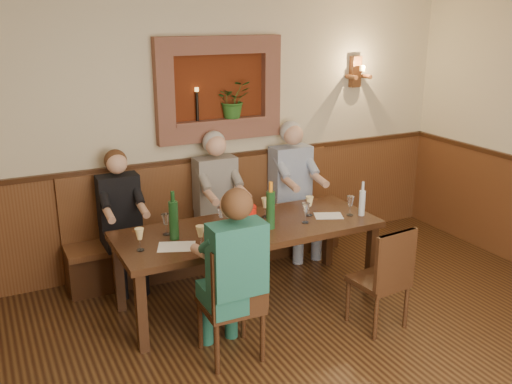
% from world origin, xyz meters
% --- Properties ---
extents(room_shell, '(6.04, 6.04, 2.82)m').
position_xyz_m(room_shell, '(0.00, 0.00, 1.89)').
color(room_shell, beige).
rests_on(room_shell, ground).
extents(wainscoting, '(6.02, 6.02, 1.15)m').
position_xyz_m(wainscoting, '(0.00, -0.00, 0.59)').
color(wainscoting, '#5B321A').
rests_on(wainscoting, ground).
extents(wall_niche, '(1.36, 0.30, 1.06)m').
position_xyz_m(wall_niche, '(0.24, 2.94, 1.81)').
color(wall_niche, '#561F0C').
rests_on(wall_niche, ground).
extents(wall_sconce, '(0.25, 0.20, 0.35)m').
position_xyz_m(wall_sconce, '(1.90, 2.93, 1.94)').
color(wall_sconce, '#5B321A').
rests_on(wall_sconce, ground).
extents(dining_table, '(2.40, 0.90, 0.75)m').
position_xyz_m(dining_table, '(0.00, 1.85, 0.68)').
color(dining_table, black).
rests_on(dining_table, ground).
extents(bench, '(3.00, 0.45, 1.11)m').
position_xyz_m(bench, '(0.00, 2.79, 0.33)').
color(bench, '#381E0F').
rests_on(bench, ground).
extents(chair_near_left, '(0.45, 0.45, 0.99)m').
position_xyz_m(chair_near_left, '(-0.51, 1.10, 0.29)').
color(chair_near_left, black).
rests_on(chair_near_left, ground).
extents(chair_near_right, '(0.44, 0.44, 0.92)m').
position_xyz_m(chair_near_right, '(0.81, 0.96, 0.27)').
color(chair_near_right, black).
rests_on(chair_near_right, ground).
extents(person_bench_left, '(0.40, 0.48, 1.37)m').
position_xyz_m(person_bench_left, '(-0.95, 2.69, 0.56)').
color(person_bench_left, black).
rests_on(person_bench_left, ground).
extents(person_bench_mid, '(0.43, 0.53, 1.45)m').
position_xyz_m(person_bench_mid, '(0.06, 2.69, 0.60)').
color(person_bench_mid, '#605958').
rests_on(person_bench_mid, ground).
extents(person_bench_right, '(0.45, 0.55, 1.48)m').
position_xyz_m(person_bench_right, '(0.97, 2.69, 0.62)').
color(person_bench_right, navy).
rests_on(person_bench_right, ground).
extents(person_chair_front, '(0.42, 0.52, 1.43)m').
position_xyz_m(person_chair_front, '(-0.51, 1.07, 0.59)').
color(person_chair_front, navy).
rests_on(person_chair_front, ground).
extents(spittoon_bucket, '(0.24, 0.24, 0.25)m').
position_xyz_m(spittoon_bucket, '(-0.10, 1.73, 0.87)').
color(spittoon_bucket, red).
rests_on(spittoon_bucket, dining_table).
extents(wine_bottle_green_a, '(0.08, 0.08, 0.43)m').
position_xyz_m(wine_bottle_green_a, '(0.16, 1.72, 0.93)').
color(wine_bottle_green_a, '#19471E').
rests_on(wine_bottle_green_a, dining_table).
extents(wine_bottle_green_b, '(0.09, 0.09, 0.43)m').
position_xyz_m(wine_bottle_green_b, '(-0.70, 1.87, 0.93)').
color(wine_bottle_green_b, '#19471E').
rests_on(wine_bottle_green_b, dining_table).
extents(water_bottle, '(0.08, 0.08, 0.33)m').
position_xyz_m(water_bottle, '(1.10, 1.64, 0.88)').
color(water_bottle, silver).
rests_on(water_bottle, dining_table).
extents(tasting_sheet_a, '(0.37, 0.32, 0.00)m').
position_xyz_m(tasting_sheet_a, '(-0.74, 1.70, 0.75)').
color(tasting_sheet_a, white).
rests_on(tasting_sheet_a, dining_table).
extents(tasting_sheet_b, '(0.31, 0.24, 0.00)m').
position_xyz_m(tasting_sheet_b, '(-0.03, 1.80, 0.75)').
color(tasting_sheet_b, white).
rests_on(tasting_sheet_b, dining_table).
extents(tasting_sheet_c, '(0.32, 0.28, 0.00)m').
position_xyz_m(tasting_sheet_c, '(0.80, 1.76, 0.75)').
color(tasting_sheet_c, white).
rests_on(tasting_sheet_c, dining_table).
extents(tasting_sheet_d, '(0.37, 0.31, 0.00)m').
position_xyz_m(tasting_sheet_d, '(-0.25, 1.57, 0.75)').
color(tasting_sheet_d, white).
rests_on(tasting_sheet_d, dining_table).
extents(wine_glass_0, '(0.08, 0.08, 0.19)m').
position_xyz_m(wine_glass_0, '(0.25, 2.00, 0.85)').
color(wine_glass_0, '#FFE498').
rests_on(wine_glass_0, dining_table).
extents(wine_glass_1, '(0.08, 0.08, 0.19)m').
position_xyz_m(wine_glass_1, '(0.51, 1.70, 0.85)').
color(wine_glass_1, white).
rests_on(wine_glass_1, dining_table).
extents(wine_glass_2, '(0.08, 0.08, 0.19)m').
position_xyz_m(wine_glass_2, '(-1.02, 1.76, 0.85)').
color(wine_glass_2, '#FFE498').
rests_on(wine_glass_2, dining_table).
extents(wine_glass_3, '(0.08, 0.08, 0.19)m').
position_xyz_m(wine_glass_3, '(-0.73, 1.99, 0.85)').
color(wine_glass_3, white).
rests_on(wine_glass_3, dining_table).
extents(wine_glass_4, '(0.08, 0.08, 0.19)m').
position_xyz_m(wine_glass_4, '(-0.19, 1.50, 0.85)').
color(wine_glass_4, '#FFE498').
rests_on(wine_glass_4, dining_table).
extents(wine_glass_5, '(0.08, 0.08, 0.19)m').
position_xyz_m(wine_glass_5, '(-0.23, 1.94, 0.85)').
color(wine_glass_5, white).
rests_on(wine_glass_5, dining_table).
extents(wine_glass_6, '(0.08, 0.08, 0.19)m').
position_xyz_m(wine_glass_6, '(-0.56, 1.59, 0.85)').
color(wine_glass_6, '#FFE498').
rests_on(wine_glass_6, dining_table).
extents(wine_glass_7, '(0.08, 0.08, 0.19)m').
position_xyz_m(wine_glass_7, '(0.64, 1.85, 0.85)').
color(wine_glass_7, '#FFE498').
rests_on(wine_glass_7, dining_table).
extents(wine_glass_8, '(0.08, 0.08, 0.19)m').
position_xyz_m(wine_glass_8, '(1.00, 1.69, 0.85)').
color(wine_glass_8, white).
rests_on(wine_glass_8, dining_table).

